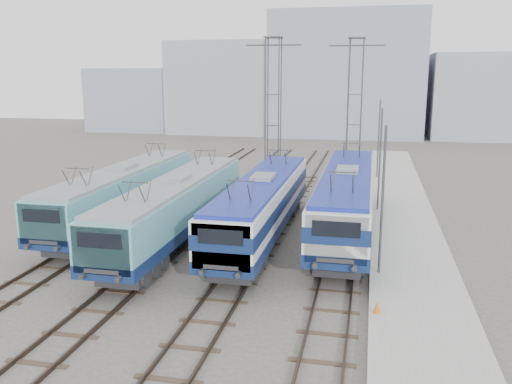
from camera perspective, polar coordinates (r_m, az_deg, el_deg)
The scene contains 16 objects.
ground at distance 25.18m, azimuth -7.42°, elevation -9.12°, with size 160.00×160.00×0.00m, color #514C47.
platform at distance 31.44m, azimuth 15.63°, elevation -4.80°, with size 4.00×70.00×0.30m, color #9E9E99.
locomotive_far_left at distance 34.10m, azimuth -13.84°, elevation 0.11°, with size 2.73×17.23×3.24m.
locomotive_center_left at distance 29.75m, azimuth -8.44°, elevation -1.40°, with size 2.75×17.35×3.27m.
locomotive_center_right at distance 29.90m, azimuth 0.66°, elevation -1.11°, with size 2.73×17.27×3.25m.
locomotive_far_right at distance 31.37m, azimuth 9.51°, elevation -0.42°, with size 2.89×18.29×3.44m.
catenary_tower_west at distance 44.83m, azimuth 1.82°, elevation 9.11°, with size 4.50×1.20×12.00m.
catenary_tower_east at distance 46.13m, azimuth 10.34°, elevation 9.01°, with size 4.50×1.20×12.00m.
mast_front at distance 24.70m, azimuth 13.14°, elevation -1.25°, with size 0.12×0.12×7.00m, color #3F4247.
mast_mid at distance 36.48m, azimuth 12.90°, elevation 3.09°, with size 0.12×0.12×7.00m, color #3F4247.
mast_rear at distance 48.37m, azimuth 12.78°, elevation 5.31°, with size 0.12×0.12×7.00m, color #3F4247.
safety_cone at distance 21.41m, azimuth 12.64°, elevation -11.74°, with size 0.29×0.29×0.49m, color orange.
building_west at distance 86.90m, azimuth -2.62°, elevation 10.90°, with size 18.00×12.00×14.00m, color gray.
building_center at distance 84.13m, azimuth 9.59°, elevation 12.06°, with size 22.00×14.00×18.00m, color gray.
building_east at distance 85.60m, azimuth 23.18°, elevation 9.25°, with size 16.00×12.00×12.00m, color gray.
building_far_west at distance 92.33m, azimuth -12.39°, elevation 9.48°, with size 14.00×10.00×10.00m, color gray.
Camera 1 is at (8.01, -22.03, 9.17)m, focal length 38.00 mm.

